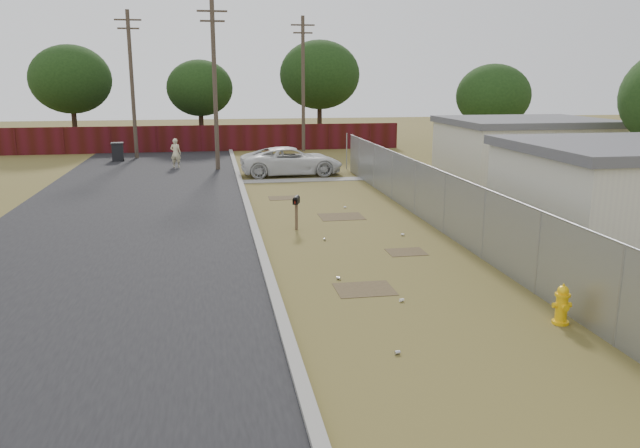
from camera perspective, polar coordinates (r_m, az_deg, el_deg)
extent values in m
plane|color=brown|center=(20.02, 2.88, -1.21)|extent=(120.00, 120.00, 0.00)
cube|color=black|center=(27.54, -16.37, 2.28)|extent=(9.00, 60.00, 0.02)
cube|color=gray|center=(27.38, -6.98, 2.77)|extent=(0.25, 60.00, 0.12)
cube|color=gray|center=(31.10, -1.79, 4.03)|extent=(6.20, 1.00, 0.03)
cylinder|color=gray|center=(13.00, 25.71, -6.00)|extent=(0.06, 0.06, 2.00)
cylinder|color=gray|center=(15.40, 19.32, -2.53)|extent=(0.06, 0.06, 2.00)
cylinder|color=gray|center=(17.99, 14.73, -0.01)|extent=(0.06, 0.06, 2.00)
cylinder|color=gray|center=(20.69, 11.32, 1.86)|extent=(0.06, 0.06, 2.00)
cylinder|color=gray|center=(23.46, 8.71, 3.30)|extent=(0.06, 0.06, 2.00)
cylinder|color=gray|center=(26.28, 6.64, 4.42)|extent=(0.06, 0.06, 2.00)
cylinder|color=gray|center=(29.14, 4.97, 5.32)|extent=(0.06, 0.06, 2.00)
cylinder|color=gray|center=(32.03, 3.60, 6.06)|extent=(0.06, 0.06, 2.00)
cylinder|color=gray|center=(34.93, 2.45, 6.67)|extent=(0.06, 0.06, 2.00)
cylinder|color=gray|center=(21.45, 10.49, 5.01)|extent=(0.04, 26.00, 0.04)
cube|color=slate|center=(21.61, 10.38, 2.38)|extent=(0.01, 26.00, 2.00)
cube|color=black|center=(21.77, 10.45, 0.58)|extent=(0.03, 26.00, 0.60)
cube|color=#450E14|center=(44.12, -12.14, 7.63)|extent=(30.00, 0.12, 1.80)
cylinder|color=#4D3E33|center=(34.90, -9.59, 12.26)|extent=(0.24, 0.24, 9.00)
cube|color=#4D3E33|center=(35.07, -9.85, 18.64)|extent=(1.60, 0.10, 0.10)
cube|color=#4D3E33|center=(35.02, -9.81, 17.82)|extent=(1.30, 0.10, 0.10)
cylinder|color=#4D3E33|center=(41.17, -16.80, 12.01)|extent=(0.24, 0.24, 9.00)
cube|color=#4D3E33|center=(41.31, -17.17, 17.41)|extent=(1.60, 0.10, 0.10)
cube|color=#4D3E33|center=(41.27, -17.13, 16.72)|extent=(1.30, 0.10, 0.10)
cylinder|color=#4D3E33|center=(43.36, -1.55, 12.59)|extent=(0.24, 0.24, 9.00)
cube|color=#4D3E33|center=(43.50, -1.58, 17.73)|extent=(1.60, 0.10, 0.10)
cube|color=#4D3E33|center=(43.46, -1.58, 17.07)|extent=(1.30, 0.10, 0.10)
cube|color=beige|center=(31.79, 18.07, 6.11)|extent=(7.00, 6.00, 2.80)
cube|color=#505055|center=(31.66, 18.27, 8.89)|extent=(7.28, 6.24, 0.30)
cylinder|color=#312316|center=(48.98, -21.51, 8.42)|extent=(0.36, 0.36, 3.30)
ellipsoid|color=black|center=(48.87, -21.83, 12.18)|extent=(5.70, 5.70, 4.84)
cylinder|color=#312316|center=(49.03, -10.79, 8.84)|extent=(0.36, 0.36, 2.86)
ellipsoid|color=black|center=(48.91, -10.94, 12.11)|extent=(4.94, 4.94, 4.20)
cylinder|color=#312316|center=(48.72, -0.04, 9.44)|extent=(0.36, 0.36, 3.52)
ellipsoid|color=black|center=(48.62, -0.04, 13.49)|extent=(6.08, 6.08, 5.17)
cylinder|color=#312316|center=(40.93, 15.33, 7.63)|extent=(0.36, 0.36, 2.64)
ellipsoid|color=black|center=(40.78, 15.55, 11.24)|extent=(4.56, 4.56, 3.88)
cylinder|color=yellow|center=(14.05, 21.11, -8.36)|extent=(0.37, 0.37, 0.06)
cylinder|color=yellow|center=(13.94, 21.21, -7.19)|extent=(0.26, 0.26, 0.59)
cylinder|color=yellow|center=(13.85, 21.31, -6.05)|extent=(0.34, 0.34, 0.05)
sphere|color=yellow|center=(13.82, 21.34, -5.73)|extent=(0.25, 0.25, 0.23)
cylinder|color=yellow|center=(13.78, 21.38, -5.25)|extent=(0.04, 0.04, 0.06)
cylinder|color=yellow|center=(13.86, 20.70, -6.96)|extent=(0.11, 0.12, 0.11)
cylinder|color=yellow|center=(13.98, 21.76, -6.88)|extent=(0.11, 0.12, 0.11)
cylinder|color=yellow|center=(13.80, 21.49, -7.12)|extent=(0.15, 0.13, 0.14)
cube|color=brown|center=(20.90, -2.17, 0.76)|extent=(0.11, 0.11, 0.95)
cube|color=black|center=(20.80, -2.18, 2.11)|extent=(0.31, 0.49, 0.17)
cylinder|color=black|center=(20.78, -2.18, 2.34)|extent=(0.31, 0.49, 0.17)
cube|color=#A2190B|center=(20.56, -2.31, 1.98)|extent=(0.03, 0.04, 0.09)
imported|color=silver|center=(32.79, -2.62, 5.77)|extent=(5.40, 2.66, 1.47)
imported|color=beige|center=(36.37, -13.06, 6.33)|extent=(0.69, 0.54, 1.66)
cube|color=black|center=(40.30, -18.01, 6.25)|extent=(0.73, 0.73, 1.07)
cube|color=black|center=(40.24, -18.06, 7.03)|extent=(0.80, 0.80, 0.09)
cylinder|color=black|center=(40.00, -17.50, 5.62)|extent=(0.08, 0.23, 0.22)
cylinder|color=silver|center=(14.45, 7.47, -6.91)|extent=(0.12, 0.10, 0.07)
cylinder|color=#ADADB2|center=(15.84, 1.71, -4.97)|extent=(0.12, 0.12, 0.07)
cylinder|color=silver|center=(20.34, 7.57, -0.96)|extent=(0.12, 0.11, 0.07)
cylinder|color=#ADADB2|center=(11.84, 7.08, -11.58)|extent=(0.11, 0.09, 0.07)
cylinder|color=silver|center=(24.47, 2.30, 1.56)|extent=(0.11, 0.08, 0.07)
cylinder|color=#ADADB2|center=(19.59, 0.42, -1.40)|extent=(0.08, 0.11, 0.07)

